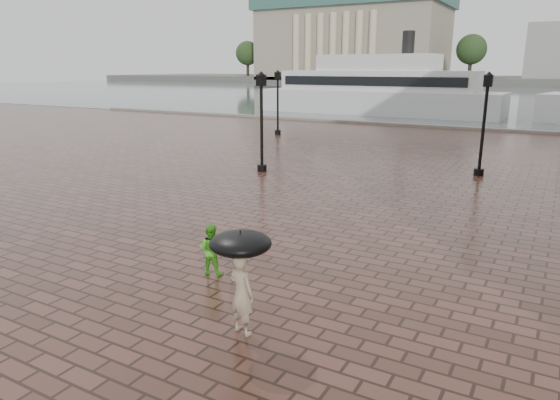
# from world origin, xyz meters

# --- Properties ---
(ground) EXTENTS (300.00, 300.00, 0.00)m
(ground) POSITION_xyz_m (0.00, 0.00, 0.00)
(ground) COLOR #3B231B
(ground) RESTS_ON ground
(harbour_water) EXTENTS (240.00, 240.00, 0.00)m
(harbour_water) POSITION_xyz_m (0.00, 92.00, 0.00)
(harbour_water) COLOR #414C4F
(harbour_water) RESTS_ON ground
(quay_edge) EXTENTS (80.00, 0.60, 0.30)m
(quay_edge) POSITION_xyz_m (0.00, 32.00, 0.00)
(quay_edge) COLOR slate
(quay_edge) RESTS_ON ground
(far_shore) EXTENTS (300.00, 60.00, 2.00)m
(far_shore) POSITION_xyz_m (0.00, 160.00, 1.00)
(far_shore) COLOR #4C4C47
(far_shore) RESTS_ON ground
(museum) EXTENTS (57.00, 32.50, 26.00)m
(museum) POSITION_xyz_m (-55.00, 144.61, 13.91)
(museum) COLOR gray
(museum) RESTS_ON ground
(far_trees) EXTENTS (188.00, 8.00, 13.50)m
(far_trees) POSITION_xyz_m (0.00, 138.00, 9.42)
(far_trees) COLOR #2D2119
(far_trees) RESTS_ON ground
(street_lamps) EXTENTS (21.44, 14.44, 4.40)m
(street_lamps) POSITION_xyz_m (-1.50, 17.50, 2.33)
(street_lamps) COLOR black
(street_lamps) RESTS_ON ground
(adult_pedestrian) EXTENTS (0.62, 0.48, 1.52)m
(adult_pedestrian) POSITION_xyz_m (1.39, -2.77, 0.76)
(adult_pedestrian) COLOR tan
(adult_pedestrian) RESTS_ON ground
(child_pedestrian) EXTENTS (0.69, 0.60, 1.22)m
(child_pedestrian) POSITION_xyz_m (-0.72, -0.89, 0.61)
(child_pedestrian) COLOR green
(child_pedestrian) RESTS_ON ground
(ferry_near) EXTENTS (25.18, 6.66, 8.21)m
(ferry_near) POSITION_xyz_m (-11.28, 41.61, 2.47)
(ferry_near) COLOR silver
(ferry_near) RESTS_ON ground
(umbrella) EXTENTS (1.10, 1.10, 1.09)m
(umbrella) POSITION_xyz_m (1.39, -2.77, 1.72)
(umbrella) COLOR black
(umbrella) RESTS_ON ground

